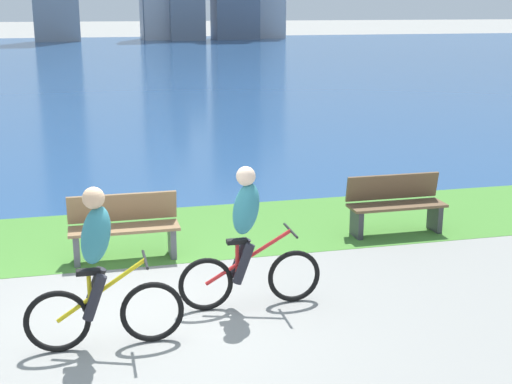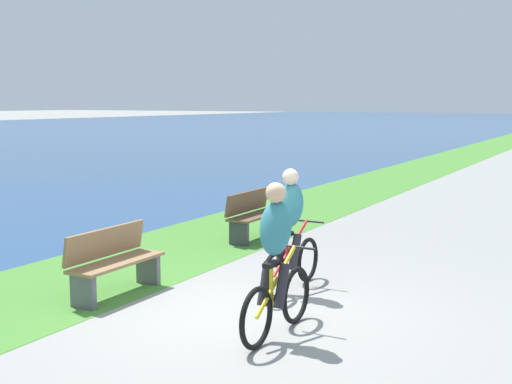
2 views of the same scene
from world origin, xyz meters
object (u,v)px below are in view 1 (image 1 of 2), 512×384
(bench_far_along_path, at_px, (124,227))
(bench_near_path, at_px, (395,204))
(cyclist_lead, at_px, (247,238))
(cyclist_trailing, at_px, (99,270))

(bench_far_along_path, bearing_deg, bench_near_path, 2.28)
(cyclist_lead, relative_size, cyclist_trailing, 0.99)
(cyclist_trailing, bearing_deg, bench_far_along_path, 81.68)
(cyclist_trailing, height_order, bench_far_along_path, cyclist_trailing)
(cyclist_lead, relative_size, bench_far_along_path, 1.13)
(cyclist_trailing, relative_size, bench_far_along_path, 1.14)
(cyclist_lead, height_order, bench_near_path, cyclist_lead)
(cyclist_lead, distance_m, cyclist_trailing, 1.79)
(bench_near_path, relative_size, bench_far_along_path, 1.00)
(cyclist_trailing, distance_m, bench_near_path, 5.31)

